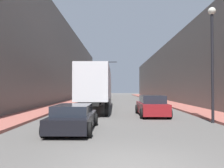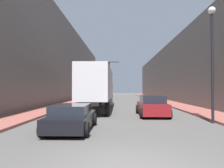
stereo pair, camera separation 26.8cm
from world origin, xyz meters
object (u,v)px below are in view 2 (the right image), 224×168
Objects in this scene: sedan_car at (72,118)px; traffic_signal_gantry at (95,73)px; suv_car at (152,106)px; street_lamp at (212,48)px; semi_truck at (99,87)px.

traffic_signal_gantry is at bearing 93.72° from sedan_car.
street_lamp is (3.02, -3.32, 3.65)m from suv_car.
semi_truck is at bearing 129.15° from street_lamp.
sedan_car is at bearing -91.56° from semi_truck.
street_lamp is (9.50, -24.41, -0.32)m from traffic_signal_gantry.
semi_truck is 3.43× the size of sedan_car.
street_lamp is (7.75, 2.45, 3.78)m from sedan_car.
traffic_signal_gantry reaches higher than suv_car.
street_lamp is at bearing -50.85° from semi_truck.
traffic_signal_gantry is (-6.48, 21.09, 3.97)m from suv_car.
traffic_signal_gantry reaches higher than sedan_car.
sedan_car is 27.23m from traffic_signal_gantry.
semi_truck is 15.62m from traffic_signal_gantry.
suv_car is at bearing -72.93° from traffic_signal_gantry.
street_lamp reaches higher than semi_truck.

